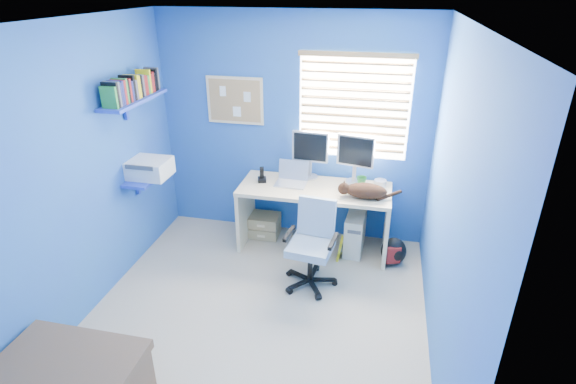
% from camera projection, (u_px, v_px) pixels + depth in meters
% --- Properties ---
extents(floor, '(3.00, 3.20, 0.00)m').
position_uv_depth(floor, '(257.00, 315.00, 4.07)').
color(floor, '#B3A792').
rests_on(floor, ground).
extents(ceiling, '(3.00, 3.20, 0.00)m').
position_uv_depth(ceiling, '(245.00, 21.00, 3.00)').
color(ceiling, white).
rests_on(ceiling, wall_back).
extents(wall_back, '(3.00, 0.01, 2.50)m').
position_uv_depth(wall_back, '(293.00, 130.00, 4.95)').
color(wall_back, '#2566B1').
rests_on(wall_back, ground).
extents(wall_front, '(3.00, 0.01, 2.50)m').
position_uv_depth(wall_front, '(156.00, 331.00, 2.12)').
color(wall_front, '#2566B1').
rests_on(wall_front, ground).
extents(wall_left, '(0.01, 3.20, 2.50)m').
position_uv_depth(wall_left, '(83.00, 174.00, 3.82)').
color(wall_left, '#2566B1').
rests_on(wall_left, ground).
extents(wall_right, '(0.01, 3.20, 2.50)m').
position_uv_depth(wall_right, '(451.00, 209.00, 3.24)').
color(wall_right, '#2566B1').
rests_on(wall_right, ground).
extents(desk, '(1.62, 0.65, 0.74)m').
position_uv_depth(desk, '(314.00, 218.00, 4.96)').
color(desk, beige).
rests_on(desk, floor).
extents(laptop, '(0.34, 0.27, 0.22)m').
position_uv_depth(laptop, '(291.00, 175.00, 4.83)').
color(laptop, silver).
rests_on(laptop, desk).
extents(monitor_left, '(0.41, 0.15, 0.54)m').
position_uv_depth(monitor_left, '(310.00, 155.00, 4.93)').
color(monitor_left, silver).
rests_on(monitor_left, desk).
extents(monitor_right, '(0.42, 0.20, 0.54)m').
position_uv_depth(monitor_right, '(355.00, 159.00, 4.80)').
color(monitor_right, silver).
rests_on(monitor_right, desk).
extents(phone, '(0.12, 0.13, 0.17)m').
position_uv_depth(phone, '(262.00, 174.00, 4.91)').
color(phone, black).
rests_on(phone, desk).
extents(mug, '(0.10, 0.09, 0.10)m').
position_uv_depth(mug, '(361.00, 181.00, 4.82)').
color(mug, '#258231').
rests_on(mug, desk).
extents(cd_spindle, '(0.13, 0.13, 0.07)m').
position_uv_depth(cd_spindle, '(380.00, 183.00, 4.82)').
color(cd_spindle, silver).
rests_on(cd_spindle, desk).
extents(cat, '(0.44, 0.26, 0.15)m').
position_uv_depth(cat, '(366.00, 191.00, 4.54)').
color(cat, black).
rests_on(cat, desk).
extents(tower_pc, '(0.21, 0.45, 0.45)m').
position_uv_depth(tower_pc, '(355.00, 232.00, 4.95)').
color(tower_pc, beige).
rests_on(tower_pc, floor).
extents(drawer_boxes, '(0.35, 0.28, 0.27)m').
position_uv_depth(drawer_boxes, '(264.00, 225.00, 5.28)').
color(drawer_boxes, tan).
rests_on(drawer_boxes, floor).
extents(yellow_book, '(0.03, 0.17, 0.24)m').
position_uv_depth(yellow_book, '(340.00, 249.00, 4.85)').
color(yellow_book, yellow).
rests_on(yellow_book, floor).
extents(backpack, '(0.32, 0.28, 0.31)m').
position_uv_depth(backpack, '(394.00, 251.00, 4.74)').
color(backpack, black).
rests_on(backpack, floor).
extents(office_chair, '(0.55, 0.55, 0.86)m').
position_uv_depth(office_chair, '(312.00, 255.00, 4.38)').
color(office_chair, black).
rests_on(office_chair, floor).
extents(window_blinds, '(1.15, 0.05, 1.10)m').
position_uv_depth(window_blinds, '(354.00, 107.00, 4.66)').
color(window_blinds, white).
rests_on(window_blinds, ground).
extents(corkboard, '(0.64, 0.02, 0.52)m').
position_uv_depth(corkboard, '(235.00, 101.00, 4.92)').
color(corkboard, beige).
rests_on(corkboard, ground).
extents(wall_shelves, '(0.42, 0.90, 1.05)m').
position_uv_depth(wall_shelves, '(140.00, 129.00, 4.38)').
color(wall_shelves, '#253FBB').
rests_on(wall_shelves, ground).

